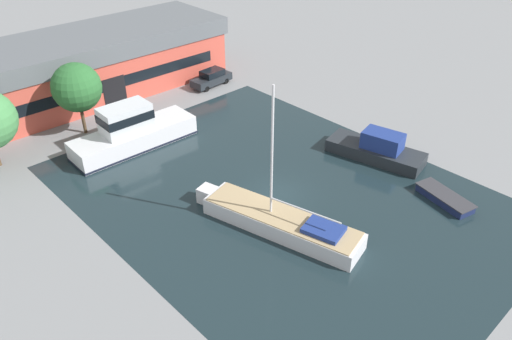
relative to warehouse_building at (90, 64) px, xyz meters
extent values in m
plane|color=gray|center=(0.86, -26.61, -3.18)|extent=(440.00, 440.00, 0.00)
cube|color=#19282D|center=(0.86, -26.61, -3.18)|extent=(24.47, 33.55, 0.01)
cube|color=#C64C3D|center=(0.00, 0.00, -0.93)|extent=(28.50, 10.04, 4.51)
cube|color=#565B60|center=(0.00, 0.00, 2.22)|extent=(29.36, 10.34, 1.79)
cube|color=black|center=(-0.08, -4.79, -1.61)|extent=(2.40, 0.10, 3.15)
cube|color=black|center=(-0.08, -4.78, -0.71)|extent=(24.09, 0.46, 1.13)
cylinder|color=brown|center=(-4.98, -7.60, -1.77)|extent=(0.30, 0.30, 2.83)
sphere|color=#28602D|center=(-4.98, -7.60, 1.27)|extent=(4.32, 4.32, 4.32)
cube|color=#1E2328|center=(10.30, -7.05, -2.51)|extent=(4.88, 2.17, 0.79)
cube|color=black|center=(10.49, -7.03, -1.78)|extent=(2.58, 1.78, 0.66)
cube|color=black|center=(9.25, -7.13, -1.81)|extent=(0.15, 1.46, 0.53)
cylinder|color=black|center=(8.90, -7.97, -2.88)|extent=(0.61, 0.24, 0.60)
cylinder|color=black|center=(8.77, -6.35, -2.88)|extent=(0.61, 0.24, 0.60)
cylinder|color=black|center=(11.83, -7.75, -2.88)|extent=(0.61, 0.24, 0.60)
cylinder|color=black|center=(11.71, -6.13, -2.88)|extent=(0.61, 0.24, 0.60)
cube|color=silver|center=(-2.05, -29.65, -2.59)|extent=(5.31, 11.51, 1.18)
cube|color=silver|center=(-3.57, -23.63, -2.59)|extent=(1.45, 1.46, 1.18)
cube|color=tan|center=(-2.05, -29.65, -1.95)|extent=(5.10, 11.05, 0.08)
cylinder|color=silver|center=(-2.26, -28.83, 2.66)|extent=(0.16, 0.16, 9.15)
cylinder|color=silver|center=(-1.64, -31.28, -0.81)|extent=(1.35, 4.92, 0.12)
cube|color=navy|center=(-1.30, -32.63, -1.76)|extent=(2.40, 2.84, 0.30)
cube|color=silver|center=(-3.02, -12.87, -2.34)|extent=(10.97, 3.63, 1.68)
cube|color=black|center=(-3.02, -12.87, -3.04)|extent=(11.08, 3.70, 0.18)
cube|color=silver|center=(-3.56, -12.85, -0.34)|extent=(4.21, 2.49, 2.32)
cube|color=black|center=(-3.56, -12.85, -0.11)|extent=(4.29, 2.56, 0.74)
cube|color=#19234C|center=(9.02, -35.61, -2.90)|extent=(2.51, 4.51, 0.55)
cube|color=#333338|center=(9.02, -35.61, -2.59)|extent=(2.64, 4.70, 0.08)
cube|color=#23282D|center=(10.53, -28.41, -2.66)|extent=(4.38, 8.40, 1.04)
cube|color=navy|center=(10.63, -28.88, -1.43)|extent=(2.56, 3.53, 1.42)
camera|label=1|loc=(-21.45, -47.58, 18.54)|focal=35.00mm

